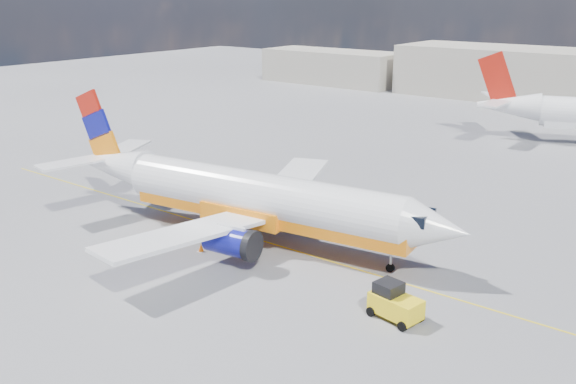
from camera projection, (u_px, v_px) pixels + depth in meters
The scene contains 6 objects.
ground at pixel (280, 270), 40.20m from camera, with size 240.00×240.00×0.00m, color slate.
taxi_line at pixel (308, 255), 42.45m from camera, with size 70.00×0.15×0.01m, color yellow.
terminal_annex at pixel (332, 67), 119.82m from camera, with size 26.00×10.00×6.00m, color #B3AA9A.
main_jet at pixel (250, 197), 43.99m from camera, with size 31.64×24.79×9.58m.
gse_tug at pixel (394, 302), 33.97m from camera, with size 2.97×2.13×1.96m.
traffic_cone at pixel (201, 248), 42.84m from camera, with size 0.42×0.42×0.59m.
Camera 1 is at (23.06, -28.76, 16.75)m, focal length 40.00 mm.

